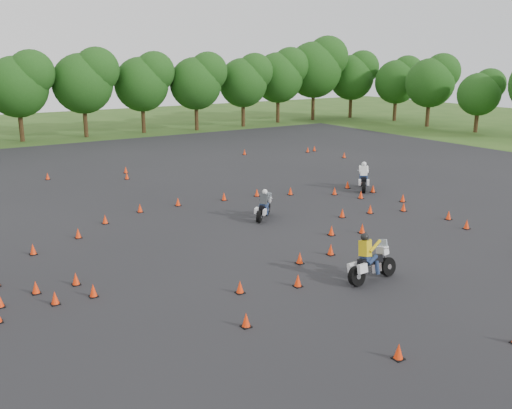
{
  "coord_description": "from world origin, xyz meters",
  "views": [
    {
      "loc": [
        -14.44,
        -18.31,
        8.17
      ],
      "look_at": [
        0.0,
        4.0,
        1.2
      ],
      "focal_mm": 40.0,
      "sensor_mm": 36.0,
      "label": 1
    }
  ],
  "objects": [
    {
      "name": "asphalt_pad",
      "position": [
        0.0,
        6.0,
        0.01
      ],
      "size": [
        62.0,
        62.0,
        0.0
      ],
      "primitive_type": "plane",
      "color": "black",
      "rests_on": "ground"
    },
    {
      "name": "traffic_cones",
      "position": [
        -0.09,
        5.57,
        0.23
      ],
      "size": [
        36.29,
        33.29,
        0.45
      ],
      "color": "#FF350A",
      "rests_on": "asphalt_pad"
    },
    {
      "name": "ground",
      "position": [
        0.0,
        0.0,
        0.0
      ],
      "size": [
        140.0,
        140.0,
        0.0
      ],
      "primitive_type": "plane",
      "color": "#2D5119",
      "rests_on": "ground"
    },
    {
      "name": "treeline",
      "position": [
        2.0,
        34.98,
        4.55
      ],
      "size": [
        86.86,
        32.55,
        11.09
      ],
      "color": "#1A4313",
      "rests_on": "ground"
    },
    {
      "name": "rider_yellow",
      "position": [
        0.03,
        -4.04,
        0.93
      ],
      "size": [
        2.42,
        0.88,
        1.84
      ],
      "primitive_type": null,
      "rotation": [
        0.0,
        0.0,
        0.06
      ],
      "color": "gold",
      "rests_on": "ground"
    },
    {
      "name": "rider_white",
      "position": [
        10.1,
        7.24,
        0.91
      ],
      "size": [
        2.09,
        2.25,
        1.82
      ],
      "primitive_type": null,
      "rotation": [
        0.0,
        0.0,
        0.85
      ],
      "color": "white",
      "rests_on": "ground"
    },
    {
      "name": "rider_grey",
      "position": [
        1.2,
        5.21,
        0.81
      ],
      "size": [
        2.0,
        1.85,
        1.61
      ],
      "primitive_type": null,
      "rotation": [
        0.0,
        0.0,
        0.71
      ],
      "color": "#373B3E",
      "rests_on": "ground"
    }
  ]
}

